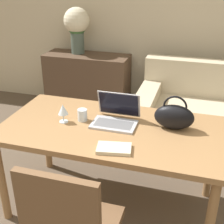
{
  "coord_description": "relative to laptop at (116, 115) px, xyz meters",
  "views": [
    {
      "loc": [
        0.47,
        -1.16,
        1.78
      ],
      "look_at": [
        -0.09,
        0.71,
        0.84
      ],
      "focal_mm": 50.0,
      "sensor_mm": 36.0,
      "label": 1
    }
  ],
  "objects": [
    {
      "name": "drinking_glass",
      "position": [
        -0.25,
        -0.05,
        -0.01
      ],
      "size": [
        0.07,
        0.07,
        0.09
      ],
      "color": "silver",
      "rests_on": "dining_table"
    },
    {
      "name": "laptop",
      "position": [
        0.0,
        0.0,
        0.0
      ],
      "size": [
        0.32,
        0.27,
        0.21
      ],
      "color": "#ADADB2",
      "rests_on": "dining_table"
    },
    {
      "name": "sideboard",
      "position": [
        -0.81,
        1.52,
        -0.39
      ],
      "size": [
        1.04,
        0.4,
        0.77
      ],
      "color": "#4C3828",
      "rests_on": "ground_plane"
    },
    {
      "name": "wall_back",
      "position": [
        0.08,
        1.86,
        0.57
      ],
      "size": [
        10.0,
        0.06,
        2.7
      ],
      "color": "beige",
      "rests_on": "ground_plane"
    },
    {
      "name": "book",
      "position": [
        0.09,
        -0.38,
        -0.05
      ],
      "size": [
        0.23,
        0.17,
        0.02
      ],
      "rotation": [
        0.0,
        0.0,
        0.18
      ],
      "color": "beige",
      "rests_on": "dining_table"
    },
    {
      "name": "handbag",
      "position": [
        0.41,
        0.02,
        0.04
      ],
      "size": [
        0.28,
        0.13,
        0.25
      ],
      "color": "black",
      "rests_on": "dining_table"
    },
    {
      "name": "wine_glass",
      "position": [
        -0.37,
        -0.11,
        0.04
      ],
      "size": [
        0.07,
        0.07,
        0.14
      ],
      "color": "silver",
      "rests_on": "dining_table"
    },
    {
      "name": "dining_table",
      "position": [
        -0.01,
        -0.09,
        -0.13
      ],
      "size": [
        1.58,
        0.82,
        0.72
      ],
      "color": "olive",
      "rests_on": "ground_plane"
    },
    {
      "name": "flower_vase",
      "position": [
        -0.94,
        1.57,
        0.33
      ],
      "size": [
        0.31,
        0.31,
        0.55
      ],
      "color": "#47564C",
      "rests_on": "sideboard"
    }
  ]
}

